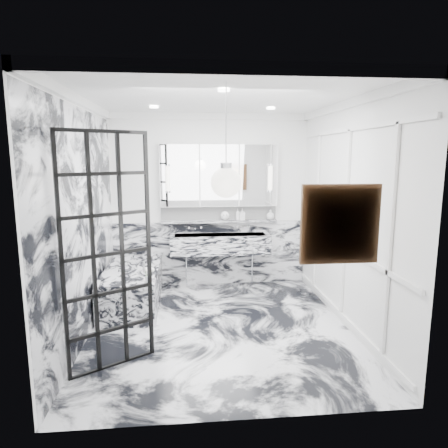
{
  "coord_description": "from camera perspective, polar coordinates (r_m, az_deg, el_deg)",
  "views": [
    {
      "loc": [
        -0.4,
        -4.72,
        2.14
      ],
      "look_at": [
        0.11,
        0.5,
        1.24
      ],
      "focal_mm": 32.0,
      "sensor_mm": 36.0,
      "label": 1
    }
  ],
  "objects": [
    {
      "name": "ceiling",
      "position": [
        4.78,
        -0.76,
        17.7
      ],
      "size": [
        3.6,
        3.6,
        0.0
      ],
      "primitive_type": "plane",
      "rotation": [
        3.14,
        0.0,
        0.0
      ],
      "color": "white",
      "rests_on": "wall_back"
    },
    {
      "name": "ledge",
      "position": [
        6.55,
        -0.68,
        0.39
      ],
      "size": [
        1.9,
        0.14,
        0.04
      ],
      "primitive_type": "cube",
      "color": "silver",
      "rests_on": "wall_back"
    },
    {
      "name": "flower_vase",
      "position": [
        5.06,
        -10.73,
        -7.99
      ],
      "size": [
        0.08,
        0.08,
        0.12
      ],
      "primitive_type": "cylinder",
      "color": "silver",
      "rests_on": "bathtub"
    },
    {
      "name": "mirror_cabinet",
      "position": [
        6.48,
        -0.7,
        6.95
      ],
      "size": [
        1.9,
        0.16,
        1.0
      ],
      "primitive_type": "cube",
      "color": "white",
      "rests_on": "wall_back"
    },
    {
      "name": "subway_tile",
      "position": [
        6.59,
        -0.73,
        1.63
      ],
      "size": [
        1.9,
        0.03,
        0.23
      ],
      "primitive_type": "cube",
      "color": "white",
      "rests_on": "wall_back"
    },
    {
      "name": "trough_sink",
      "position": [
        6.46,
        -0.55,
        -2.83
      ],
      "size": [
        1.6,
        0.45,
        0.3
      ],
      "primitive_type": "cube",
      "color": "silver",
      "rests_on": "wall_back"
    },
    {
      "name": "sconce_right",
      "position": [
        6.51,
        6.63,
        6.55
      ],
      "size": [
        0.07,
        0.07,
        0.4
      ],
      "primitive_type": "cylinder",
      "color": "white",
      "rests_on": "mirror_cabinet"
    },
    {
      "name": "crittall_door",
      "position": [
        4.09,
        -16.23,
        -4.17
      ],
      "size": [
        0.77,
        0.5,
        2.36
      ],
      "primitive_type": null,
      "rotation": [
        0.0,
        0.0,
        0.55
      ],
      "color": "black",
      "rests_on": "floor"
    },
    {
      "name": "wall_right",
      "position": [
        5.18,
        17.2,
        1.13
      ],
      "size": [
        0.0,
        3.6,
        3.6
      ],
      "primitive_type": "plane",
      "rotation": [
        1.57,
        0.0,
        -1.57
      ],
      "color": "white",
      "rests_on": "floor"
    },
    {
      "name": "bathtub",
      "position": [
        5.97,
        -12.89,
        -8.68
      ],
      "size": [
        0.75,
        1.65,
        0.55
      ],
      "primitive_type": "cube",
      "color": "silver",
      "rests_on": "floor"
    },
    {
      "name": "soap_bottle_c",
      "position": [
        6.65,
        6.64,
        1.35
      ],
      "size": [
        0.17,
        0.17,
        0.16
      ],
      "primitive_type": "imported",
      "rotation": [
        0.0,
        0.0,
        0.38
      ],
      "color": "silver",
      "rests_on": "ledge"
    },
    {
      "name": "soap_bottle_a",
      "position": [
        6.56,
        1.96,
        1.4
      ],
      "size": [
        0.07,
        0.07,
        0.19
      ],
      "primitive_type": "imported",
      "rotation": [
        0.0,
        0.0,
        0.0
      ],
      "color": "#8C5919",
      "rests_on": "ledge"
    },
    {
      "name": "pendant_light",
      "position": [
        3.47,
        0.3,
        5.94
      ],
      "size": [
        0.27,
        0.27,
        0.27
      ],
      "primitive_type": "sphere",
      "color": "white",
      "rests_on": "ceiling"
    },
    {
      "name": "amber_bottle",
      "position": [
        6.58,
        2.79,
        1.03
      ],
      "size": [
        0.04,
        0.04,
        0.1
      ],
      "primitive_type": "cylinder",
      "color": "#8C5919",
      "rests_on": "ledge"
    },
    {
      "name": "face_pot",
      "position": [
        6.54,
        0.12,
        1.21
      ],
      "size": [
        0.15,
        0.15,
        0.15
      ],
      "primitive_type": "sphere",
      "color": "white",
      "rests_on": "ledge"
    },
    {
      "name": "sconce_left",
      "position": [
        6.37,
        -8.04,
        6.45
      ],
      "size": [
        0.07,
        0.07,
        0.4
      ],
      "primitive_type": "cylinder",
      "color": "white",
      "rests_on": "mirror_cabinet"
    },
    {
      "name": "floor",
      "position": [
        5.2,
        -0.68,
        -14.52
      ],
      "size": [
        3.6,
        3.6,
        0.0
      ],
      "primitive_type": "plane",
      "color": "silver",
      "rests_on": "ground"
    },
    {
      "name": "wall_left",
      "position": [
        4.93,
        -19.59,
        0.57
      ],
      "size": [
        0.0,
        3.6,
        3.6
      ],
      "primitive_type": "plane",
      "rotation": [
        1.57,
        0.0,
        1.57
      ],
      "color": "white",
      "rests_on": "floor"
    },
    {
      "name": "soap_bottle_b",
      "position": [
        6.57,
        2.62,
        1.42
      ],
      "size": [
        0.09,
        0.09,
        0.19
      ],
      "primitive_type": "imported",
      "rotation": [
        0.0,
        0.0,
        0.02
      ],
      "color": "#4C4C51",
      "rests_on": "ledge"
    },
    {
      "name": "marble_clad_back",
      "position": [
        6.71,
        -1.99,
        -4.15
      ],
      "size": [
        3.18,
        0.05,
        1.05
      ],
      "primitive_type": "cube",
      "color": "silver",
      "rests_on": "floor"
    },
    {
      "name": "marble_clad_left",
      "position": [
        4.93,
        -19.38,
        -0.12
      ],
      "size": [
        0.02,
        3.56,
        2.68
      ],
      "primitive_type": "cube",
      "color": "silver",
      "rests_on": "floor"
    },
    {
      "name": "panel_molding",
      "position": [
        5.19,
        16.94,
        0.03
      ],
      "size": [
        0.03,
        3.4,
        2.3
      ],
      "primitive_type": "cube",
      "color": "white",
      "rests_on": "floor"
    },
    {
      "name": "wall_front",
      "position": [
        3.04,
        2.17,
        -4.33
      ],
      "size": [
        3.6,
        0.0,
        3.6
      ],
      "primitive_type": "plane",
      "rotation": [
        -1.57,
        0.0,
        0.0
      ],
      "color": "white",
      "rests_on": "floor"
    },
    {
      "name": "wall_back",
      "position": [
        6.58,
        -2.05,
        3.32
      ],
      "size": [
        3.6,
        0.0,
        3.6
      ],
      "primitive_type": "plane",
      "rotation": [
        1.57,
        0.0,
        0.0
      ],
      "color": "white",
      "rests_on": "floor"
    },
    {
      "name": "artwork",
      "position": [
        3.24,
        16.26,
        -0.02
      ],
      "size": [
        0.53,
        0.05,
        0.53
      ],
      "primitive_type": "cube",
      "color": "#B78112",
      "rests_on": "wall_front"
    }
  ]
}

